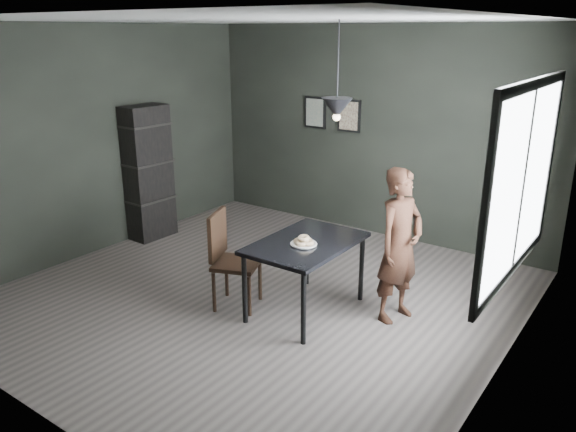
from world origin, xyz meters
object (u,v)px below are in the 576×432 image
Objects in this scene: woman at (400,246)px; wood_chair at (228,253)px; pendant_lamp at (337,108)px; shelf_unit at (148,173)px; cafe_table at (306,249)px; white_plate at (304,245)px.

wood_chair is at bearing 131.31° from woman.
woman is 1.44m from pendant_lamp.
pendant_lamp is at bearing 134.12° from woman.
pendant_lamp reaches higher than shelf_unit.
woman is 1.70m from wood_chair.
woman reaches higher than cafe_table.
pendant_lamp reaches higher than white_plate.
shelf_unit is at bearing 167.12° from white_plate.
pendant_lamp is (3.17, -0.48, 1.16)m from shelf_unit.
wood_chair is (-1.51, -0.75, -0.19)m from woman.
pendant_lamp reaches higher than woman.
shelf_unit is at bearing 168.75° from cafe_table.
cafe_table is at bearing -158.20° from pendant_lamp.
shelf_unit is (-2.96, 0.68, 0.14)m from white_plate.
wood_chair is 1.16× the size of pendant_lamp.
white_plate is 0.23× the size of wood_chair.
cafe_table is 5.22× the size of white_plate.
white_plate is at bearing -3.40° from wood_chair.
white_plate is at bearing 138.32° from woman.
wood_chair is at bearing -21.11° from shelf_unit.
cafe_table is 1.20× the size of wood_chair.
shelf_unit reaches higher than woman.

